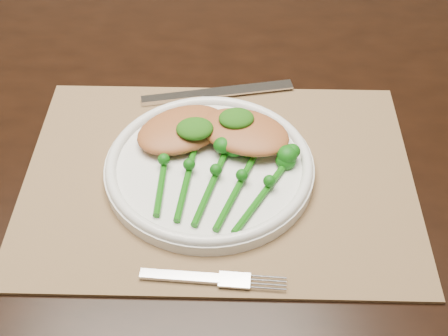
{
  "coord_description": "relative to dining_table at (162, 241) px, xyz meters",
  "views": [
    {
      "loc": [
        -0.01,
        -0.6,
        1.33
      ],
      "look_at": [
        0.04,
        -0.06,
        0.78
      ],
      "focal_mm": 50.0,
      "sensor_mm": 36.0,
      "label": 1
    }
  ],
  "objects": [
    {
      "name": "dining_table",
      "position": [
        0.0,
        0.0,
        0.0
      ],
      "size": [
        1.69,
        1.08,
        0.75
      ],
      "rotation": [
        0.0,
        0.0,
        -0.12
      ],
      "color": "black",
      "rests_on": "ground"
    },
    {
      "name": "dinner_plate",
      "position": [
        0.08,
        -0.19,
        0.39
      ],
      "size": [
        0.27,
        0.27,
        0.02
      ],
      "color": "white",
      "rests_on": "placemat"
    },
    {
      "name": "pesto_dollop_left",
      "position": [
        0.07,
        -0.15,
        0.42
      ],
      "size": [
        0.05,
        0.04,
        0.02
      ],
      "primitive_type": "ellipsoid",
      "color": "#124109",
      "rests_on": "chicken_fillet_left"
    },
    {
      "name": "broccolini_bundle",
      "position": [
        0.08,
        -0.23,
        0.4
      ],
      "size": [
        0.2,
        0.21,
        0.04
      ],
      "rotation": [
        0.0,
        0.0,
        -0.36
      ],
      "color": "#10550B",
      "rests_on": "dinner_plate"
    },
    {
      "name": "chicken_fillet_right",
      "position": [
        0.13,
        -0.15,
        0.41
      ],
      "size": [
        0.15,
        0.13,
        0.02
      ],
      "primitive_type": "ellipsoid",
      "rotation": [
        0.0,
        0.0,
        -0.52
      ],
      "color": "#A75E30",
      "rests_on": "dinner_plate"
    },
    {
      "name": "chicken_fillet_left",
      "position": [
        0.05,
        -0.14,
        0.41
      ],
      "size": [
        0.15,
        0.13,
        0.03
      ],
      "primitive_type": "ellipsoid",
      "rotation": [
        0.0,
        0.0,
        0.45
      ],
      "color": "#A75E30",
      "rests_on": "dinner_plate"
    },
    {
      "name": "pesto_dollop_right",
      "position": [
        0.12,
        -0.14,
        0.43
      ],
      "size": [
        0.05,
        0.04,
        0.02
      ],
      "primitive_type": "ellipsoid",
      "color": "#124109",
      "rests_on": "chicken_fillet_right"
    },
    {
      "name": "placemat",
      "position": [
        0.1,
        -0.2,
        0.38
      ],
      "size": [
        0.53,
        0.42,
        0.0
      ],
      "primitive_type": "cube",
      "rotation": [
        0.0,
        0.0,
        -0.11
      ],
      "color": "brown",
      "rests_on": "dining_table"
    },
    {
      "name": "fork",
      "position": [
        0.09,
        -0.36,
        0.38
      ],
      "size": [
        0.16,
        0.04,
        0.0
      ],
      "rotation": [
        0.0,
        0.0,
        -0.17
      ],
      "color": "silver",
      "rests_on": "placemat"
    },
    {
      "name": "knife",
      "position": [
        0.09,
        -0.04,
        0.38
      ],
      "size": [
        0.22,
        0.04,
        0.01
      ],
      "rotation": [
        0.0,
        0.0,
        0.09
      ],
      "color": "silver",
      "rests_on": "placemat"
    }
  ]
}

